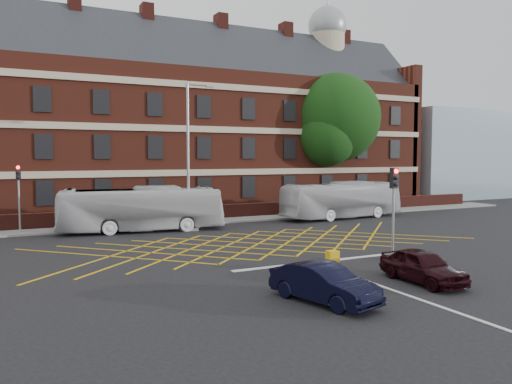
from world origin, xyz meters
name	(u,v)px	position (x,y,z in m)	size (l,w,h in m)	color
ground	(276,250)	(0.00, 0.00, 0.00)	(120.00, 120.00, 0.00)	black
victorian_building	(162,123)	(0.25, 22.00, 7.84)	(51.00, 12.17, 20.40)	maroon
boundary_wall	(193,213)	(0.00, 13.00, 0.55)	(56.00, 0.50, 1.10)	#4B1914
far_pavement	(198,221)	(0.00, 12.00, 0.06)	(60.00, 3.00, 0.12)	slate
glass_block	(443,155)	(34.00, 21.00, 5.00)	(14.00, 10.00, 10.00)	#99B2BF
box_junction_hatching	(259,243)	(0.00, 2.00, 0.01)	(11.50, 0.12, 0.02)	#CC990C
stop_line	(313,262)	(0.00, -3.50, 0.01)	(8.00, 0.30, 0.02)	silver
centre_line	(419,299)	(0.00, -10.00, 0.01)	(0.15, 14.00, 0.02)	silver
bus_left	(141,209)	(-4.71, 9.38, 1.44)	(2.43, 10.37, 2.89)	silver
bus_right	(342,200)	(10.85, 9.29, 1.42)	(2.38, 10.19, 2.84)	silver
car_navy	(324,283)	(-3.06, -8.87, 0.64)	(1.36, 3.90, 1.28)	black
car_maroon	(423,266)	(1.78, -8.36, 0.63)	(1.50, 3.73, 1.27)	black
deciduous_tree	(336,124)	(15.27, 16.49, 7.83)	(8.32, 8.27, 12.55)	black
traffic_light_near	(393,222)	(3.65, -4.59, 1.76)	(0.70, 0.70, 4.27)	slate
traffic_light_far	(19,205)	(-11.73, 11.78, 1.76)	(0.70, 0.70, 4.27)	slate
street_lamp	(189,180)	(-1.81, 8.45, 3.29)	(2.25, 1.00, 9.45)	slate
utility_cabinet	(332,260)	(-0.02, -5.03, 0.40)	(0.48, 0.38, 0.81)	#E5A80D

